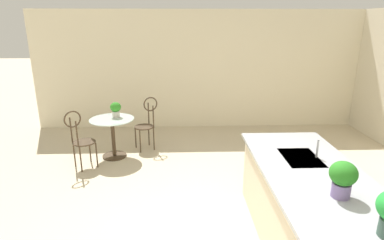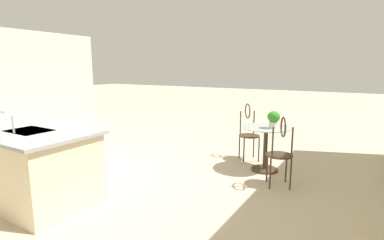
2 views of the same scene
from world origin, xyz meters
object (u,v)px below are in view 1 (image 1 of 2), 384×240
(chair_near_window, at_px, (147,121))
(potted_plant_on_table, at_px, (116,109))
(chair_by_island, at_px, (80,137))
(bistro_table, at_px, (113,134))
(potted_plant_counter_near, at_px, (343,177))

(chair_near_window, xyz_separation_m, potted_plant_on_table, (0.26, -0.53, 0.33))
(chair_by_island, bearing_deg, bistro_table, 136.34)
(bistro_table, height_order, potted_plant_on_table, potted_plant_on_table)
(bistro_table, xyz_separation_m, chair_near_window, (-0.39, 0.58, 0.13))
(bistro_table, relative_size, potted_plant_on_table, 2.89)
(bistro_table, xyz_separation_m, chair_by_island, (0.46, -0.44, 0.13))
(chair_by_island, xyz_separation_m, potted_plant_on_table, (-0.59, 0.50, 0.33))
(chair_by_island, height_order, potted_plant_counter_near, potted_plant_counter_near)
(bistro_table, bearing_deg, chair_by_island, -43.66)
(potted_plant_counter_near, bearing_deg, potted_plant_on_table, -140.51)
(chair_near_window, distance_m, chair_by_island, 1.34)
(chair_by_island, relative_size, potted_plant_on_table, 3.76)
(potted_plant_on_table, relative_size, potted_plant_counter_near, 0.82)
(chair_near_window, height_order, potted_plant_on_table, chair_near_window)
(potted_plant_counter_near, bearing_deg, chair_near_window, -148.71)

